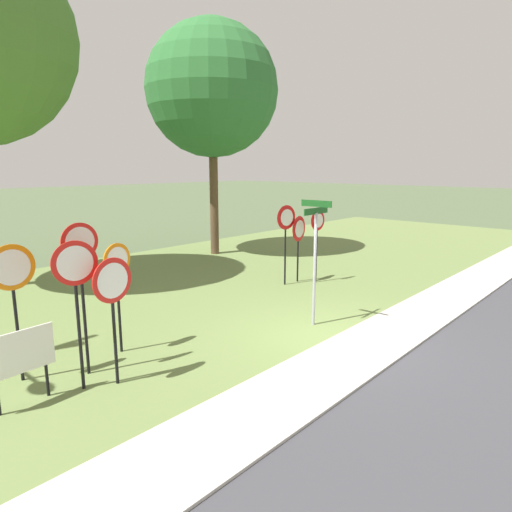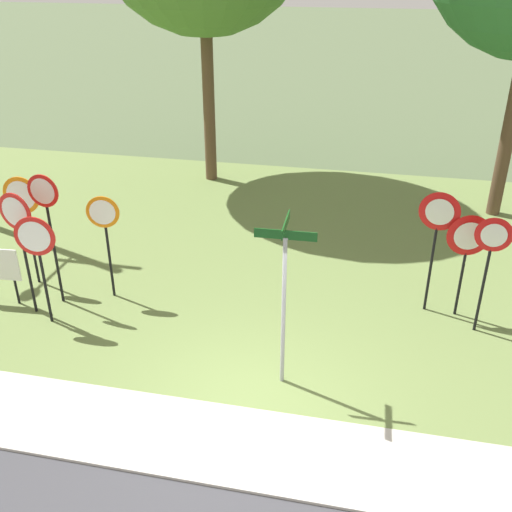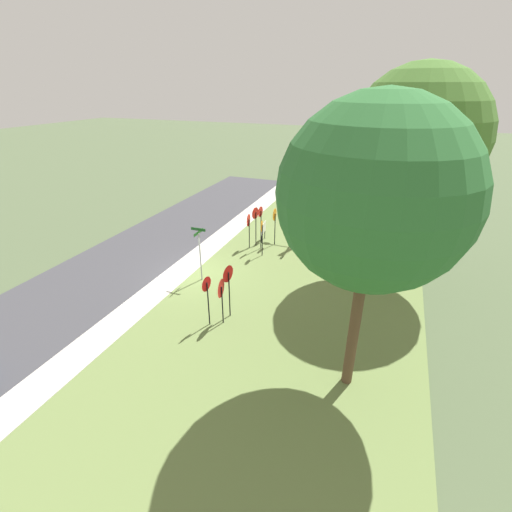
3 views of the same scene
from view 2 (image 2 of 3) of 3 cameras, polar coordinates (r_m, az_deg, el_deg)
The scene contains 12 objects.
ground_plane at distance 9.76m, azimuth -0.83°, elevation -14.77°, with size 160.00×160.00×0.00m, color #4C5B3D.
sidewalk_strip at distance 9.17m, azimuth -2.00°, elevation -17.90°, with size 44.00×1.60×0.06m, color #BCB7AD.
grass_median at distance 14.68m, azimuth 4.39°, elevation 0.87°, with size 44.00×12.00×0.04m, color olive.
stop_sign_near_left at distance 11.61m, azimuth -20.51°, elevation 0.79°, with size 0.78×0.13×2.27m.
stop_sign_near_right at distance 11.98m, azimuth -22.08°, elevation 2.59°, with size 0.74×0.16×2.59m.
stop_sign_far_left at distance 12.12m, azimuth -19.63°, elevation 3.95°, with size 0.66×0.11×2.81m.
stop_sign_far_center at distance 12.16m, azimuth -14.48°, elevation 2.86°, with size 0.66×0.15×2.28m.
stop_sign_far_right at distance 13.15m, azimuth -21.64°, elevation 4.46°, with size 0.80×0.11×2.48m.
yield_sign_near_left at distance 11.83m, azimuth 19.90°, elevation 1.18°, with size 0.83×0.13×2.18m.
yield_sign_near_right at distance 11.68m, azimuth 17.23°, elevation 2.98°, with size 0.77×0.15×2.57m.
yield_sign_far_left at distance 11.37m, azimuth 21.86°, elevation 0.59°, with size 0.66×0.12×2.38m.
street_name_post at distance 9.25m, azimuth 2.74°, elevation -3.38°, with size 0.96×0.82×3.00m.
Camera 2 is at (1.65, -7.05, 6.54)m, focal length 41.16 mm.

